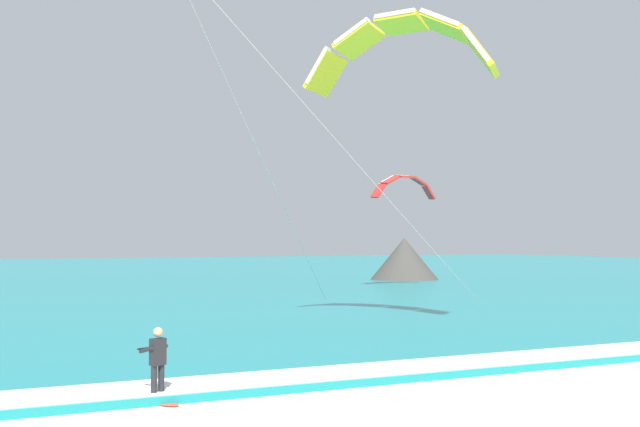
# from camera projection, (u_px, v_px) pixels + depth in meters

# --- Properties ---
(sea) EXTENTS (200.00, 120.00, 0.20)m
(sea) POSITION_uv_depth(u_px,v_px,m) (86.00, 275.00, 72.57)
(sea) COLOR teal
(sea) RESTS_ON ground
(surf_foam) EXTENTS (200.00, 1.81, 0.04)m
(surf_foam) POSITION_uv_depth(u_px,v_px,m) (325.00, 373.00, 18.57)
(surf_foam) COLOR white
(surf_foam) RESTS_ON sea
(surfboard) EXTENTS (1.01, 1.45, 0.09)m
(surfboard) POSITION_uv_depth(u_px,v_px,m) (157.00, 401.00, 16.22)
(surfboard) COLOR #E04C38
(surfboard) RESTS_ON ground
(kitesurfer) EXTENTS (0.67, 0.66, 1.69)m
(kitesurfer) POSITION_uv_depth(u_px,v_px,m) (157.00, 360.00, 16.27)
(kitesurfer) COLOR #232328
(kitesurfer) RESTS_ON ground
(kite_primary) EXTENTS (13.64, 11.27, 11.37)m
(kite_primary) POSITION_uv_depth(u_px,v_px,m) (399.00, 43.00, 28.48)
(kite_primary) COLOR yellow
(kite_distant) EXTENTS (5.05, 1.09, 1.77)m
(kite_distant) POSITION_uv_depth(u_px,v_px,m) (404.00, 184.00, 51.95)
(kite_distant) COLOR red
(headland_right) EXTENTS (6.17, 6.17, 3.77)m
(headland_right) POSITION_uv_depth(u_px,v_px,m) (405.00, 262.00, 61.95)
(headland_right) COLOR #47423D
(headland_right) RESTS_ON ground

